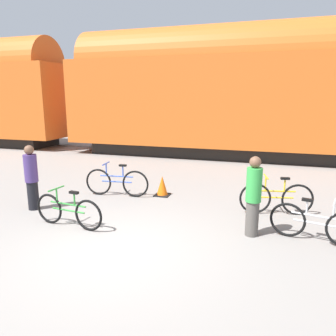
{
  "coord_description": "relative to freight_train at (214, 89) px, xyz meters",
  "views": [
    {
      "loc": [
        2.56,
        -4.91,
        2.67
      ],
      "look_at": [
        0.39,
        1.92,
        1.1
      ],
      "focal_mm": 35.0,
      "sensor_mm": 36.0,
      "label": 1
    }
  ],
  "objects": [
    {
      "name": "ground_plane",
      "position": [
        -0.0,
        -9.73,
        -3.0
      ],
      "size": [
        80.0,
        80.0,
        0.0
      ],
      "primitive_type": "plane",
      "color": "gray"
    },
    {
      "name": "freight_train",
      "position": [
        0.0,
        0.0,
        0.0
      ],
      "size": [
        42.14,
        2.85,
        5.65
      ],
      "color": "black",
      "rests_on": "ground_plane"
    },
    {
      "name": "rail_near",
      "position": [
        -0.0,
        -0.72,
        -2.99
      ],
      "size": [
        54.14,
        0.07,
        0.01
      ],
      "primitive_type": "cube",
      "color": "#4C4238",
      "rests_on": "ground_plane"
    },
    {
      "name": "rail_far",
      "position": [
        -0.0,
        0.72,
        -2.99
      ],
      "size": [
        54.14,
        0.07,
        0.01
      ],
      "primitive_type": "cube",
      "color": "#4C4238",
      "rests_on": "ground_plane"
    },
    {
      "name": "bicycle_silver",
      "position": [
        3.44,
        -8.38,
        -2.64
      ],
      "size": [
        1.64,
        0.51,
        0.84
      ],
      "color": "black",
      "rests_on": "ground_plane"
    },
    {
      "name": "bicycle_green",
      "position": [
        -1.36,
        -9.14,
        -2.65
      ],
      "size": [
        1.67,
        0.46,
        0.81
      ],
      "color": "black",
      "rests_on": "ground_plane"
    },
    {
      "name": "bicycle_yellow",
      "position": [
        2.75,
        -7.04,
        -2.61
      ],
      "size": [
        1.65,
        0.49,
        0.9
      ],
      "color": "black",
      "rests_on": "ground_plane"
    },
    {
      "name": "bicycle_blue",
      "position": [
        -1.38,
        -6.86,
        -2.61
      ],
      "size": [
        1.79,
        0.46,
        0.91
      ],
      "color": "black",
      "rests_on": "ground_plane"
    },
    {
      "name": "person_in_green",
      "position": [
        2.3,
        -8.43,
        -2.19
      ],
      "size": [
        0.3,
        0.3,
        1.58
      ],
      "rotation": [
        0.0,
        0.0,
        0.99
      ],
      "color": "#514C47",
      "rests_on": "ground_plane"
    },
    {
      "name": "person_in_purple",
      "position": [
        -2.82,
        -8.45,
        -2.21
      ],
      "size": [
        0.3,
        0.3,
        1.56
      ],
      "rotation": [
        0.0,
        0.0,
        5.9
      ],
      "color": "black",
      "rests_on": "ground_plane"
    },
    {
      "name": "traffic_cone",
      "position": [
        -0.21,
        -6.45,
        -2.74
      ],
      "size": [
        0.4,
        0.4,
        0.55
      ],
      "color": "black",
      "rests_on": "ground_plane"
    }
  ]
}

